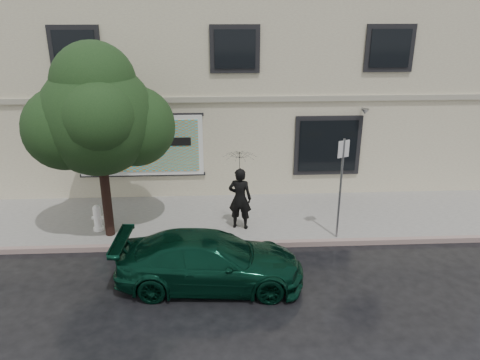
{
  "coord_description": "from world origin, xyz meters",
  "views": [
    {
      "loc": [
        -0.62,
        -10.36,
        6.68
      ],
      "look_at": [
        0.02,
        2.2,
        1.8
      ],
      "focal_mm": 35.0,
      "sensor_mm": 36.0,
      "label": 1
    }
  ],
  "objects_px": {
    "street_tree": "(98,119)",
    "pedestrian": "(240,198)",
    "car": "(210,261)",
    "fire_hydrant": "(98,218)"
  },
  "relations": [
    {
      "from": "street_tree",
      "to": "fire_hydrant",
      "type": "distance_m",
      "value": 3.15
    },
    {
      "from": "street_tree",
      "to": "fire_hydrant",
      "type": "height_order",
      "value": "street_tree"
    },
    {
      "from": "car",
      "to": "street_tree",
      "type": "relative_size",
      "value": 0.9
    },
    {
      "from": "car",
      "to": "pedestrian",
      "type": "bearing_deg",
      "value": -14.17
    },
    {
      "from": "street_tree",
      "to": "pedestrian",
      "type": "bearing_deg",
      "value": 3.84
    },
    {
      "from": "street_tree",
      "to": "fire_hydrant",
      "type": "relative_size",
      "value": 6.19
    },
    {
      "from": "car",
      "to": "pedestrian",
      "type": "xyz_separation_m",
      "value": [
        0.88,
        2.78,
        0.44
      ]
    },
    {
      "from": "pedestrian",
      "to": "street_tree",
      "type": "xyz_separation_m",
      "value": [
        -3.87,
        -0.26,
        2.54
      ]
    },
    {
      "from": "car",
      "to": "pedestrian",
      "type": "distance_m",
      "value": 2.95
    },
    {
      "from": "street_tree",
      "to": "fire_hydrant",
      "type": "xyz_separation_m",
      "value": [
        -0.41,
        0.31,
        -3.1
      ]
    }
  ]
}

